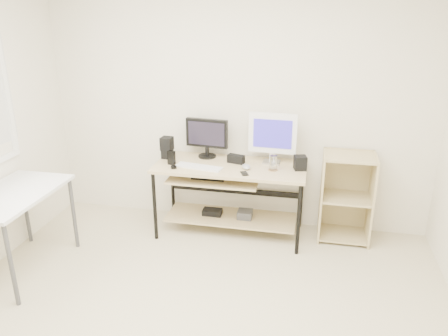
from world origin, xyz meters
TOP-DOWN VIEW (x-y plane):
  - room at (-0.14, 0.04)m, footprint 4.01×4.01m
  - desk at (-0.03, 1.66)m, footprint 1.50×0.65m
  - side_table at (-1.68, 0.60)m, footprint 0.60×1.00m
  - shelf_unit at (1.15, 1.82)m, footprint 0.50×0.40m
  - black_monitor at (-0.29, 1.86)m, footprint 0.45×0.19m
  - white_imac at (0.39, 1.81)m, footprint 0.48×0.15m
  - keyboard at (-0.29, 1.52)m, footprint 0.48×0.21m
  - mouse at (0.17, 1.59)m, footprint 0.12×0.15m
  - center_speaker at (0.04, 1.74)m, footprint 0.18×0.12m
  - speaker_left at (-0.68, 1.74)m, footprint 0.12×0.12m
  - speaker_right at (0.68, 1.68)m, footprint 0.14×0.14m
  - audio_controller at (-0.58, 1.56)m, footprint 0.08×0.06m
  - volume_puck at (-0.52, 1.45)m, footprint 0.08×0.08m
  - smartphone at (0.18, 1.45)m, footprint 0.10×0.13m
  - coaster at (0.43, 1.60)m, footprint 0.11×0.11m
  - drinking_glass at (0.43, 1.60)m, footprint 0.09×0.09m

SIDE VIEW (x-z plane):
  - shelf_unit at x=1.15m, z-range 0.00..0.90m
  - desk at x=-0.03m, z-range 0.16..0.91m
  - side_table at x=-1.68m, z-range 0.30..1.05m
  - coaster at x=0.43m, z-range 0.75..0.76m
  - smartphone at x=0.18m, z-range 0.75..0.76m
  - keyboard at x=-0.29m, z-range 0.75..0.77m
  - volume_puck at x=-0.52m, z-range 0.75..0.77m
  - mouse at x=0.17m, z-range 0.75..0.79m
  - center_speaker at x=0.04m, z-range 0.75..0.83m
  - speaker_right at x=0.68m, z-range 0.75..0.89m
  - audio_controller at x=-0.58m, z-range 0.75..0.89m
  - drinking_glass at x=0.43m, z-range 0.76..0.90m
  - speaker_left at x=-0.68m, z-range 0.76..0.98m
  - black_monitor at x=-0.29m, z-range 0.78..1.19m
  - white_imac at x=0.39m, z-range 0.79..1.30m
  - room at x=-0.14m, z-range 0.01..2.63m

